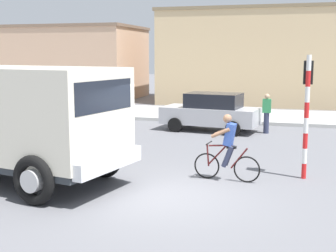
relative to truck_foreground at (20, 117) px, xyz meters
The scene contains 9 objects.
ground_plane 4.24m from the truck_foreground, ahead, with size 120.00×120.00×0.00m, color slate.
sidewalk_far 14.22m from the truck_foreground, 73.99° to the left, with size 80.00×5.00×0.16m, color #ADADA8.
truck_foreground is the anchor object (origin of this frame).
cyclist 5.26m from the truck_foreground, 16.68° to the left, with size 1.73×0.51×1.72m.
traffic_light_pole 7.28m from the truck_foreground, 18.61° to the left, with size 0.24×0.43×3.20m.
car_red_near 9.59m from the truck_foreground, 70.52° to the left, with size 4.20×2.29×1.60m.
pedestrian_near_kerb 10.60m from the truck_foreground, 58.87° to the left, with size 0.34×0.22×1.62m.
building_corner_left 23.13m from the truck_foreground, 113.31° to the left, with size 9.29×6.82×5.17m.
building_mid_block 21.58m from the truck_foreground, 80.69° to the left, with size 11.32×6.88×6.04m.
Camera 1 is at (2.74, -9.97, 3.23)m, focal length 49.55 mm.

